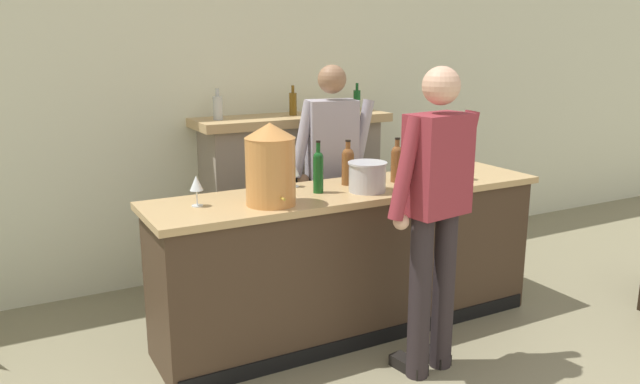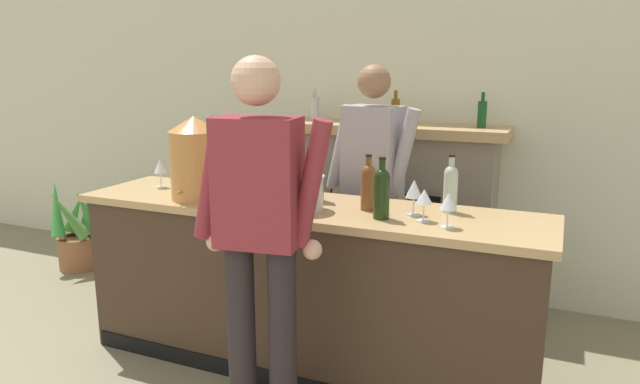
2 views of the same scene
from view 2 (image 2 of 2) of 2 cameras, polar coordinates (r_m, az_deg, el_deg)
wall_back_panel at (r=4.49m, az=7.35°, el=7.68°), size 12.00×0.07×2.75m
bar_counter at (r=3.35m, az=-1.59°, el=-9.42°), size 2.70×0.66×0.99m
fireplace_stone at (r=4.34m, az=7.21°, el=-1.89°), size 1.63×0.52×1.57m
potted_plant_corner at (r=5.41m, az=-23.18°, el=-3.85°), size 0.49×0.45×0.79m
person_customer at (r=2.54m, az=-6.02°, el=-4.77°), size 0.65×0.35×1.79m
person_bartender at (r=3.69m, az=5.18°, el=0.37°), size 0.65×0.36×1.76m
copper_dispenser at (r=3.37m, az=-12.37°, el=3.37°), size 0.30×0.33×0.48m
ice_bucket_steel at (r=3.06m, az=-1.87°, el=-0.06°), size 0.25×0.25×0.19m
wine_bottle_merlot_tall at (r=3.28m, az=-5.59°, el=1.67°), size 0.07×0.07×0.33m
wine_bottle_cabernet_heavy at (r=3.08m, az=12.92°, el=0.53°), size 0.07×0.07×0.31m
wine_bottle_rose_blush at (r=3.06m, az=4.85°, el=0.71°), size 0.08×0.08×0.30m
wine_bottle_burgundy_dark at (r=2.89m, az=6.19°, el=0.10°), size 0.08×0.08×0.32m
wine_bottle_port_short at (r=3.26m, az=-0.33°, el=1.48°), size 0.08×0.08×0.30m
wine_glass_by_dispenser at (r=2.88m, az=10.37°, el=-0.58°), size 0.08×0.08×0.16m
wine_glass_front_left at (r=2.98m, az=9.38°, el=0.22°), size 0.09×0.09×0.19m
wine_glass_mid_counter at (r=2.78m, az=12.71°, el=-1.01°), size 0.08×0.08×0.17m
wine_glass_back_row at (r=3.51m, az=-4.71°, el=1.80°), size 0.07×0.07×0.16m
wine_glass_front_right at (r=3.75m, az=-15.71°, el=2.41°), size 0.08×0.08×0.18m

